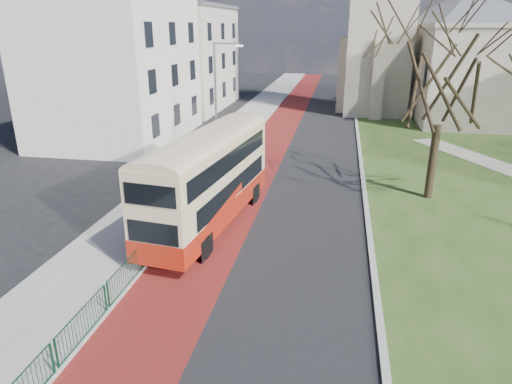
# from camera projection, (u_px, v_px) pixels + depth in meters

# --- Properties ---
(ground) EXTENTS (160.00, 160.00, 0.00)m
(ground) POSITION_uv_depth(u_px,v_px,m) (209.00, 287.00, 16.99)
(ground) COLOR black
(ground) RESTS_ON ground
(road_carriageway) EXTENTS (9.00, 120.00, 0.01)m
(road_carriageway) POSITION_uv_depth(u_px,v_px,m) (299.00, 152.00, 35.21)
(road_carriageway) COLOR black
(road_carriageway) RESTS_ON ground
(bus_lane) EXTENTS (3.40, 120.00, 0.01)m
(bus_lane) POSITION_uv_depth(u_px,v_px,m) (265.00, 150.00, 35.67)
(bus_lane) COLOR #591414
(bus_lane) RESTS_ON ground
(pavement_west) EXTENTS (4.00, 120.00, 0.12)m
(pavement_west) POSITION_uv_depth(u_px,v_px,m) (218.00, 147.00, 36.29)
(pavement_west) COLOR gray
(pavement_west) RESTS_ON ground
(kerb_west) EXTENTS (0.25, 120.00, 0.13)m
(kerb_west) POSITION_uv_depth(u_px,v_px,m) (242.00, 148.00, 35.95)
(kerb_west) COLOR #999993
(kerb_west) RESTS_ON ground
(kerb_east) EXTENTS (0.25, 80.00, 0.13)m
(kerb_east) POSITION_uv_depth(u_px,v_px,m) (359.00, 147.00, 36.25)
(kerb_east) COLOR #999993
(kerb_east) RESTS_ON ground
(pedestrian_railing) EXTENTS (0.07, 24.00, 1.12)m
(pedestrian_railing) POSITION_uv_depth(u_px,v_px,m) (171.00, 225.00, 21.00)
(pedestrian_railing) COLOR #0D3C22
(pedestrian_railing) RESTS_ON ground
(street_block_near) EXTENTS (10.30, 14.30, 13.00)m
(street_block_near) POSITION_uv_depth(u_px,v_px,m) (116.00, 60.00, 37.45)
(street_block_near) COLOR beige
(street_block_near) RESTS_ON ground
(street_block_far) EXTENTS (10.30, 16.30, 11.50)m
(street_block_far) POSITION_uv_depth(u_px,v_px,m) (181.00, 57.00, 52.49)
(street_block_far) COLOR beige
(street_block_far) RESTS_ON ground
(streetlamp) EXTENTS (2.13, 0.18, 8.00)m
(streetlamp) POSITION_uv_depth(u_px,v_px,m) (218.00, 93.00, 32.78)
(streetlamp) COLOR gray
(streetlamp) RESTS_ON pavement_west
(bus) EXTENTS (3.74, 10.82, 4.43)m
(bus) POSITION_uv_depth(u_px,v_px,m) (209.00, 176.00, 21.45)
(bus) COLOR #9D1E0E
(bus) RESTS_ON ground
(winter_tree_near) EXTENTS (9.31, 9.31, 10.62)m
(winter_tree_near) POSITION_uv_depth(u_px,v_px,m) (446.00, 63.00, 23.31)
(winter_tree_near) COLOR #2C2316
(winter_tree_near) RESTS_ON grass_green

